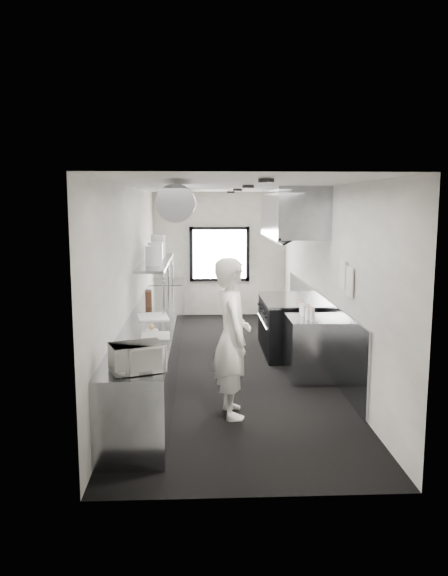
{
  "coord_description": "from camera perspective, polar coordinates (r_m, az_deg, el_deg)",
  "views": [
    {
      "loc": [
        -0.46,
        -8.47,
        2.55
      ],
      "look_at": [
        -0.09,
        -0.2,
        1.27
      ],
      "focal_mm": 34.36,
      "sensor_mm": 36.0,
      "label": 1
    }
  ],
  "objects": [
    {
      "name": "pastry",
      "position": [
        7.26,
        -7.52,
        -3.99
      ],
      "size": [
        0.08,
        0.08,
        0.08
      ],
      "primitive_type": "sphere",
      "color": "tan",
      "rests_on": "small_plate"
    },
    {
      "name": "far_work_table",
      "position": [
        11.88,
        -5.87,
        -1.44
      ],
      "size": [
        0.7,
        1.2,
        0.9
      ],
      "primitive_type": "cube",
      "color": "gray",
      "rests_on": "floor"
    },
    {
      "name": "ceiling",
      "position": [
        8.48,
        0.54,
        10.47
      ],
      "size": [
        3.0,
        8.0,
        0.01
      ],
      "primitive_type": "cube",
      "color": "silver",
      "rests_on": "wall_back"
    },
    {
      "name": "prep_counter",
      "position": [
        8.27,
        -7.32,
        -6.0
      ],
      "size": [
        0.7,
        6.0,
        0.9
      ],
      "primitive_type": "cube",
      "color": "gray",
      "rests_on": "floor"
    },
    {
      "name": "cutting_board",
      "position": [
        8.11,
        -7.36,
        -2.96
      ],
      "size": [
        0.52,
        0.63,
        0.02
      ],
      "primitive_type": "cube",
      "rotation": [
        0.0,
        0.0,
        0.18
      ],
      "color": "silver",
      "rests_on": "prep_counter"
    },
    {
      "name": "wall_back",
      "position": [
        12.53,
        -0.46,
        3.52
      ],
      "size": [
        3.0,
        0.02,
        2.8
      ],
      "primitive_type": "cube",
      "color": "silver",
      "rests_on": "floor"
    },
    {
      "name": "line_cook",
      "position": [
        6.6,
        0.83,
        -5.16
      ],
      "size": [
        0.55,
        0.76,
        1.92
      ],
      "primitive_type": "imported",
      "rotation": [
        0.0,
        0.0,
        1.71
      ],
      "color": "white",
      "rests_on": "floor"
    },
    {
      "name": "knife_block",
      "position": [
        8.97,
        -7.82,
        -1.07
      ],
      "size": [
        0.13,
        0.24,
        0.26
      ],
      "primitive_type": "cube",
      "rotation": [
        0.0,
        0.0,
        0.09
      ],
      "color": "#55301E",
      "rests_on": "prep_counter"
    },
    {
      "name": "pass_shelf",
      "position": [
        9.55,
        -6.96,
        2.62
      ],
      "size": [
        0.45,
        3.0,
        0.68
      ],
      "color": "gray",
      "rests_on": "prep_counter"
    },
    {
      "name": "bottle_station",
      "position": [
        8.21,
        8.88,
        -6.15
      ],
      "size": [
        0.65,
        0.8,
        0.9
      ],
      "primitive_type": "cube",
      "color": "gray",
      "rests_on": "floor"
    },
    {
      "name": "squeeze_bottle_a",
      "position": [
        7.84,
        9.12,
        -2.77
      ],
      "size": [
        0.08,
        0.08,
        0.19
      ],
      "primitive_type": "cylinder",
      "rotation": [
        0.0,
        0.0,
        0.31
      ],
      "color": "silver",
      "rests_on": "bottle_station"
    },
    {
      "name": "squeeze_bottle_e",
      "position": [
        8.34,
        8.0,
        -2.12
      ],
      "size": [
        0.07,
        0.07,
        0.17
      ],
      "primitive_type": "cylinder",
      "rotation": [
        0.0,
        0.0,
        0.36
      ],
      "color": "silver",
      "rests_on": "bottle_station"
    },
    {
      "name": "range",
      "position": [
        9.52,
        6.55,
        -3.9
      ],
      "size": [
        0.88,
        1.6,
        0.94
      ],
      "color": "black",
      "rests_on": "floor"
    },
    {
      "name": "wall_left",
      "position": [
        8.61,
        -9.49,
        0.99
      ],
      "size": [
        0.02,
        8.0,
        2.8
      ],
      "primitive_type": "cube",
      "color": "silver",
      "rests_on": "floor"
    },
    {
      "name": "wall_front",
      "position": [
        4.64,
        3.21,
        -5.61
      ],
      "size": [
        3.0,
        0.02,
        2.8
      ],
      "primitive_type": "cube",
      "color": "silver",
      "rests_on": "floor"
    },
    {
      "name": "microwave",
      "position": [
        5.55,
        -9.01,
        -7.12
      ],
      "size": [
        0.57,
        0.51,
        0.28
      ],
      "primitive_type": "imported",
      "rotation": [
        0.0,
        0.0,
        0.37
      ],
      "color": "white",
      "rests_on": "prep_counter"
    },
    {
      "name": "deli_tub_b",
      "position": [
        6.08,
        -10.18,
        -6.64
      ],
      "size": [
        0.17,
        0.17,
        0.1
      ],
      "primitive_type": "cylinder",
      "rotation": [
        0.0,
        0.0,
        0.3
      ],
      "color": "#B7C1B2",
      "rests_on": "prep_counter"
    },
    {
      "name": "deli_tub_a",
      "position": [
        6.04,
        -10.2,
        -6.71
      ],
      "size": [
        0.17,
        0.17,
        0.1
      ],
      "primitive_type": "cylinder",
      "rotation": [
        0.0,
        0.0,
        0.19
      ],
      "color": "#B7C1B2",
      "rests_on": "prep_counter"
    },
    {
      "name": "squeeze_bottle_c",
      "position": [
        8.06,
        8.72,
        -2.5
      ],
      "size": [
        0.06,
        0.06,
        0.17
      ],
      "primitive_type": "cylinder",
      "rotation": [
        0.0,
        0.0,
        0.08
      ],
      "color": "silver",
      "rests_on": "bottle_station"
    },
    {
      "name": "hvac_duct",
      "position": [
        8.87,
        -4.18,
        8.76
      ],
      "size": [
        0.4,
        6.4,
        0.4
      ],
      "primitive_type": "cylinder",
      "rotation": [
        1.57,
        0.0,
        0.0
      ],
      "color": "gray",
      "rests_on": "ceiling"
    },
    {
      "name": "plate_stack_c",
      "position": [
        9.82,
        -6.97,
        3.88
      ],
      "size": [
        0.26,
        0.26,
        0.3
      ],
      "primitive_type": "cylinder",
      "rotation": [
        0.0,
        0.0,
        -0.25
      ],
      "color": "silver",
      "rests_on": "pass_shelf"
    },
    {
      "name": "notice_sheet_a",
      "position": [
        7.58,
        12.2,
        1.38
      ],
      "size": [
        0.02,
        0.28,
        0.38
      ],
      "primitive_type": "cube",
      "color": "white",
      "rests_on": "wall_right"
    },
    {
      "name": "plate_stack_b",
      "position": [
        9.33,
        -7.11,
        3.69
      ],
      "size": [
        0.3,
        0.3,
        0.32
      ],
      "primitive_type": "cylinder",
      "rotation": [
        0.0,
        0.0,
        -0.24
      ],
      "color": "silver",
      "rests_on": "pass_shelf"
    },
    {
      "name": "notice_sheet_b",
      "position": [
        7.25,
        12.88,
        0.63
      ],
      "size": [
        0.02,
        0.28,
        0.38
      ],
      "primitive_type": "cube",
      "color": "white",
      "rests_on": "wall_right"
    },
    {
      "name": "wall_cladding",
      "position": [
        9.2,
        9.68,
        -3.9
      ],
      "size": [
        0.03,
        5.5,
        1.1
      ],
      "primitive_type": "cube",
      "color": "gray",
      "rests_on": "wall_right"
    },
    {
      "name": "service_window",
      "position": [
        12.49,
        -0.46,
        3.51
      ],
      "size": [
        1.36,
        0.05,
        1.25
      ],
      "color": "white",
      "rests_on": "wall_back"
    },
    {
      "name": "wall_right",
      "position": [
        8.77,
        10.36,
        1.1
      ],
      "size": [
        0.02,
        8.0,
        2.8
      ],
      "primitive_type": "cube",
      "color": "silver",
      "rests_on": "floor"
    },
    {
      "name": "squeeze_bottle_d",
      "position": [
        8.22,
        8.2,
        -2.24
      ],
      "size": [
        0.08,
        0.08,
        0.18
      ],
      "primitive_type": "cylinder",
      "rotation": [
        0.0,
        0.0,
        0.43
      ],
      "color": "silver",
      "rests_on": "bottle_station"
    },
    {
      "name": "squeeze_bottle_b",
      "position": [
        7.96,
        8.62,
        -2.68
      ],
      "size": [
        0.06,
        0.06,
        0.16
      ],
      "primitive_type": "cylinder",
      "rotation": [
        0.0,
        0.0,
        -0.19
      ],
      "color": "silver",
      "rests_on": "bottle_station"
    },
    {
      "name": "floor",
      "position": [
        8.86,
        0.51,
        -7.95
      ],
      "size": [
        3.0,
        8.0,
        0.01
      ],
      "primitive_type": "cube",
      "color": "black",
      "rests_on": "ground"
    },
    {
      "name": "plate_stack_a",
      "position": [
        8.82,
        -7.3,
        3.34
      ],
      "size": [
        0.35,
        0.35,
        0.31
      ],
      "primitive_type": "cylinder",
      "rotation": [
        0.0,
        0.0,
        0.42
      ],
      "color": "silver",
      "rests_on": "pass_shelf"
    },
    {
      "name": "small_plate",
      "position": [
        7.27,
        -7.51,
        -4.36
      ],
      "size": [
        0.22,
        0.22,
        0.02
      ],
      "primitive_type": "cylinder",
      "rotation": [
        0.0,
        0.0,
        0.29
      ],
      "color": "silver",
      "rests_on": "prep_counter"
    },
    {
      "name": "exhaust_hood",
      "position": [
        9.3,
        7.12,
        7.74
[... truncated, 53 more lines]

